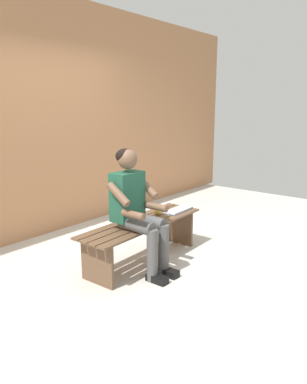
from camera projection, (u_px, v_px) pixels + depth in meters
ground_plane at (158, 340)px, 2.75m from camera, size 10.00×7.00×0.04m
brick_wall at (6, 118)px, 4.44m from camera, size 9.50×0.24×3.05m
bench_near at (143, 231)px, 4.04m from camera, size 1.63×0.50×0.45m
person_seated at (136, 206)px, 3.74m from camera, size 0.50×0.69×1.26m
apple at (158, 212)px, 4.26m from camera, size 0.07×0.07×0.07m
book_open at (179, 210)px, 4.43m from camera, size 0.42×0.17×0.02m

